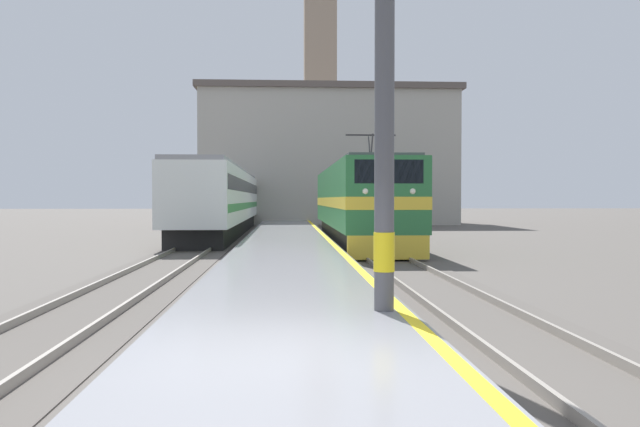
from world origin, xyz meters
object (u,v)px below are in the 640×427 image
(locomotive_train, at_px, (358,203))
(passenger_train, at_px, (230,199))
(catenary_mast, at_px, (388,77))
(clock_tower, at_px, (320,71))

(locomotive_train, distance_m, passenger_train, 14.32)
(locomotive_train, height_order, catenary_mast, catenary_mast)
(locomotive_train, distance_m, clock_tower, 40.23)
(passenger_train, bearing_deg, clock_tower, 73.60)
(clock_tower, bearing_deg, catenary_mast, -92.12)
(locomotive_train, xyz_separation_m, catenary_mast, (-1.88, -20.23, 2.05))
(locomotive_train, distance_m, catenary_mast, 20.42)
(catenary_mast, xyz_separation_m, clock_tower, (2.15, 57.96, 11.91))
(passenger_train, bearing_deg, locomotive_train, -59.85)
(catenary_mast, bearing_deg, passenger_train, 99.25)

